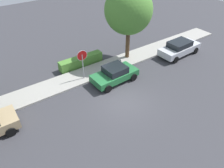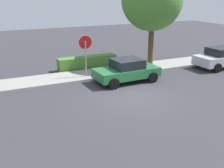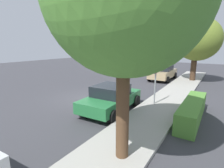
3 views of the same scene
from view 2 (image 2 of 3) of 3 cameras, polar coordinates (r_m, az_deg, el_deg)
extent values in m
plane|color=#38383D|center=(14.70, 4.44, -2.68)|extent=(60.00, 60.00, 0.00)
cube|color=#9E9B93|center=(18.64, -2.68, 2.17)|extent=(32.00, 2.22, 0.14)
cylinder|color=gray|center=(17.57, -5.35, 4.88)|extent=(0.08, 0.08, 2.38)
cylinder|color=white|center=(17.35, -5.46, 8.43)|extent=(0.88, 0.08, 0.88)
cylinder|color=red|center=(17.35, -5.46, 8.43)|extent=(0.82, 0.09, 0.82)
cube|color=#236B38|center=(17.01, 2.95, 2.37)|extent=(3.94, 1.89, 0.56)
cube|color=black|center=(16.89, 3.12, 4.19)|extent=(1.76, 1.62, 0.55)
cylinder|color=black|center=(18.48, 5.11, 2.78)|extent=(0.65, 0.24, 0.64)
cylinder|color=black|center=(17.06, 8.29, 1.33)|extent=(0.65, 0.24, 0.64)
cylinder|color=black|center=(17.26, -2.36, 1.71)|extent=(0.65, 0.24, 0.64)
cylinder|color=black|center=(15.73, 0.38, 0.05)|extent=(0.65, 0.24, 0.64)
cube|color=silver|center=(21.90, 21.77, 4.82)|extent=(4.58, 1.90, 0.64)
cube|color=black|center=(21.70, 21.77, 6.29)|extent=(2.31, 1.62, 0.52)
cylinder|color=black|center=(21.44, 17.20, 4.22)|extent=(0.65, 0.24, 0.64)
cylinder|color=black|center=(20.27, 20.62, 3.06)|extent=(0.65, 0.24, 0.64)
cylinder|color=#513823|center=(20.52, 7.89, 7.84)|extent=(0.38, 0.38, 3.14)
ellipsoid|color=#4C8433|center=(20.24, 8.12, 16.61)|extent=(4.22, 4.22, 4.27)
cylinder|color=gold|center=(23.58, 20.72, 4.97)|extent=(0.22, 0.22, 0.55)
sphere|color=gold|center=(23.51, 20.81, 5.77)|extent=(0.21, 0.21, 0.21)
cylinder|color=gold|center=(23.68, 20.99, 5.13)|extent=(0.08, 0.09, 0.09)
cube|color=#4C8433|center=(20.00, -5.00, 4.36)|extent=(4.22, 0.80, 0.89)
camera|label=1|loc=(5.93, -96.44, 71.58)|focal=35.00mm
camera|label=3|loc=(24.54, 13.54, 13.57)|focal=28.00mm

